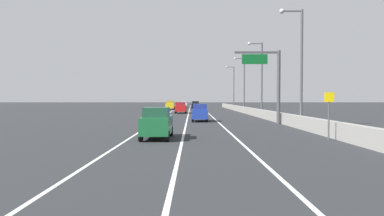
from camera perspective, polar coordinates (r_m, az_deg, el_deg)
The scene contains 17 objects.
ground_plane at distance 67.68m, azimuth 1.19°, elevation -0.61°, with size 320.00×320.00×0.00m, color #26282B.
lane_stripe_left at distance 58.82m, azimuth -3.99°, elevation -0.94°, with size 0.16×130.00×0.00m, color silver.
lane_stripe_center at distance 58.68m, azimuth -0.58°, elevation -0.95°, with size 0.16×130.00×0.00m, color silver.
lane_stripe_right at distance 58.75m, azimuth 2.84°, elevation -0.94°, with size 0.16×130.00×0.00m, color silver.
jersey_barrier_right at distance 44.67m, azimuth 12.21°, elevation -1.08°, with size 0.60×120.00×1.10m, color gray.
overhead_sign_gantry at distance 35.82m, azimuth 13.12°, elevation 4.94°, with size 4.68×0.36×7.50m.
speed_advisory_sign at distance 22.91m, azimuth 21.88°, elevation -0.65°, with size 0.60×0.11×3.00m.
lamp_post_right_second at distance 32.39m, azimuth 17.40°, elevation 7.67°, with size 2.14×0.44×10.64m.
lamp_post_right_third at distance 49.96m, azimuth 11.30°, elevation 5.55°, with size 2.14×0.44×10.64m.
lamp_post_right_fourth at distance 67.86m, azimuth 8.50°, elevation 4.52°, with size 2.14×0.44×10.64m.
lamp_post_right_fifth at distance 85.85m, azimuth 6.84°, elevation 3.91°, with size 2.14×0.44×10.64m.
car_yellow_0 at distance 79.99m, azimuth -3.66°, elevation 0.49°, with size 1.96×4.69×2.11m.
car_red_1 at distance 60.54m, azimuth -1.88°, elevation 0.06°, with size 1.98×4.79×1.96m.
car_blue_2 at distance 38.99m, azimuth 1.35°, elevation -0.78°, with size 1.88×4.19×2.00m.
car_white_3 at distance 93.26m, azimuth -1.39°, elevation 0.58°, with size 1.98×4.42×1.87m.
car_green_4 at distance 22.32m, azimuth -5.86°, elevation -2.52°, with size 1.88×4.10×2.04m.
car_black_5 at distance 83.10m, azimuth 0.57°, elevation 0.48°, with size 1.96×4.59×1.95m.
Camera 1 is at (-1.39, -3.62, 2.62)m, focal length 31.97 mm.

